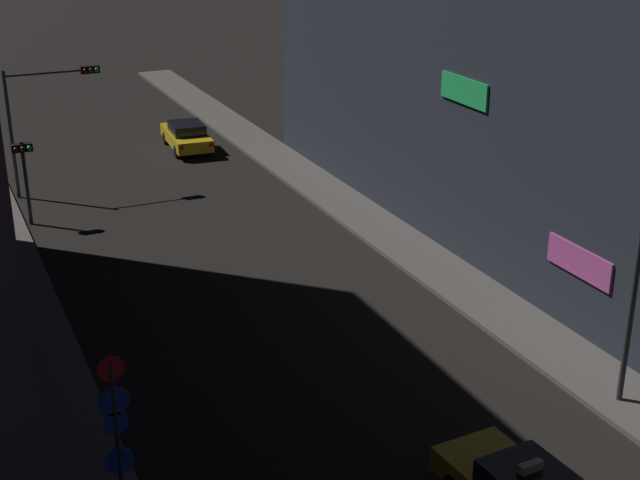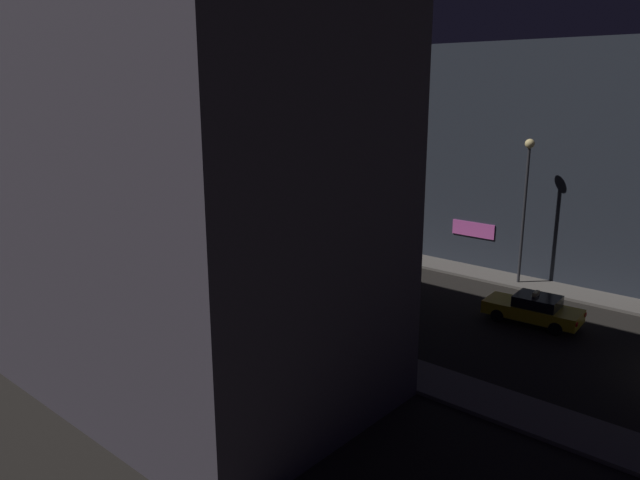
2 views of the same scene
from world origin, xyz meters
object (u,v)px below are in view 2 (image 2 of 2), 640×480
object	(u,v)px
far_car	(173,214)
street_lamp_near_block	(526,186)
traffic_light_left_kerb	(129,226)
taxi	(533,309)
sign_pole_left	(389,300)
traffic_light_overhead	(117,193)

from	to	relation	value
far_car	street_lamp_near_block	size ratio (longest dim) A/B	0.56
far_car	traffic_light_left_kerb	distance (m)	12.00
taxi	far_car	size ratio (longest dim) A/B	1.00
traffic_light_left_kerb	street_lamp_near_block	world-z (taller)	street_lamp_near_block
sign_pole_left	street_lamp_near_block	world-z (taller)	street_lamp_near_block
taxi	sign_pole_left	size ratio (longest dim) A/B	1.06
traffic_light_overhead	street_lamp_near_block	bearing A→B (deg)	-65.98
traffic_light_overhead	sign_pole_left	size ratio (longest dim) A/B	1.29
far_car	traffic_light_overhead	size ratio (longest dim) A/B	0.82
taxi	traffic_light_overhead	distance (m)	27.67
traffic_light_overhead	traffic_light_left_kerb	size ratio (longest dim) A/B	1.62
far_car	traffic_light_left_kerb	world-z (taller)	traffic_light_left_kerb
traffic_light_overhead	traffic_light_left_kerb	bearing A→B (deg)	-112.11
far_car	traffic_light_overhead	bearing A→B (deg)	-150.11
taxi	traffic_light_left_kerb	xyz separation A→B (m)	(-6.95, 23.29, 1.74)
street_lamp_near_block	sign_pole_left	bearing A→B (deg)	179.99
taxi	far_car	world-z (taller)	taxi
traffic_light_left_kerb	sign_pole_left	bearing A→B (deg)	-92.67
taxi	street_lamp_near_block	bearing A→B (deg)	29.46
traffic_light_left_kerb	taxi	bearing A→B (deg)	-73.39
traffic_light_overhead	street_lamp_near_block	distance (m)	26.31
far_car	sign_pole_left	distance (m)	29.96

